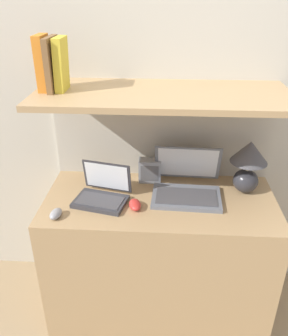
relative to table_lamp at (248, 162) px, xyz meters
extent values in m
cube|color=beige|center=(-0.45, 0.23, 0.26)|extent=(6.00, 0.05, 2.40)
cube|color=tan|center=(-0.45, -0.11, -0.56)|extent=(1.20, 0.55, 0.76)
cube|color=beige|center=(-0.45, 0.18, -0.30)|extent=(1.20, 0.04, 1.28)
cube|color=tan|center=(-0.45, -0.05, 0.36)|extent=(1.20, 0.50, 0.03)
ellipsoid|color=#2D2D33|center=(0.00, 0.00, -0.11)|extent=(0.13, 0.13, 0.13)
cylinder|color=tan|center=(0.00, 0.00, -0.02)|extent=(0.02, 0.02, 0.05)
cone|color=#4C4C51|center=(0.00, 0.00, 0.06)|extent=(0.19, 0.19, 0.11)
cube|color=slate|center=(-0.31, -0.10, -0.16)|extent=(0.36, 0.25, 0.02)
cube|color=#47474C|center=(-0.31, -0.11, -0.15)|extent=(0.32, 0.18, 0.00)
cube|color=slate|center=(-0.31, 0.06, -0.04)|extent=(0.36, 0.10, 0.22)
cube|color=white|center=(-0.31, 0.06, -0.04)|extent=(0.32, 0.09, 0.19)
cube|color=#333338|center=(-0.75, -0.17, -0.16)|extent=(0.29, 0.23, 0.02)
cube|color=#47474C|center=(-0.75, -0.17, -0.15)|extent=(0.25, 0.17, 0.00)
cube|color=#333338|center=(-0.73, -0.07, -0.07)|extent=(0.26, 0.09, 0.17)
cube|color=white|center=(-0.73, -0.07, -0.07)|extent=(0.23, 0.08, 0.15)
ellipsoid|color=red|center=(-0.57, -0.20, -0.15)|extent=(0.08, 0.11, 0.04)
ellipsoid|color=#99999E|center=(-0.94, -0.30, -0.15)|extent=(0.06, 0.09, 0.04)
cube|color=gray|center=(-0.51, 0.08, -0.11)|extent=(0.12, 0.07, 0.13)
cube|color=#59595B|center=(-0.51, 0.04, -0.11)|extent=(0.10, 0.00, 0.09)
cube|color=orange|center=(-1.00, -0.05, 0.50)|extent=(0.04, 0.12, 0.25)
cube|color=brown|center=(-0.95, -0.05, 0.49)|extent=(0.03, 0.17, 0.24)
cube|color=gold|center=(-0.91, -0.05, 0.49)|extent=(0.05, 0.13, 0.24)
camera|label=1|loc=(-0.43, -1.66, 0.82)|focal=38.00mm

